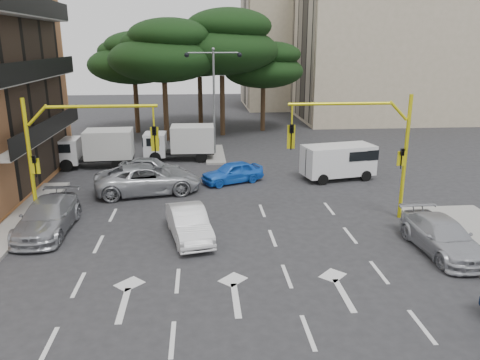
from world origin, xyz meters
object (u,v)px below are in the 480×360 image
object	(u,v)px
car_silver_wagon	(48,217)
signal_mast_left	(70,146)
van_white	(338,162)
car_blue_compact	(232,172)
box_truck_b	(180,143)
car_silver_parked	(442,236)
street_lamp_center	(214,83)
car_white_hatch	(189,223)
car_silver_cross_b	(150,167)
box_truck_a	(95,149)
car_silver_cross_a	(148,179)
signal_mast_right	(370,140)

from	to	relation	value
car_silver_wagon	signal_mast_left	bearing A→B (deg)	20.87
van_white	signal_mast_left	bearing A→B (deg)	-75.70
car_blue_compact	box_truck_b	xyz separation A→B (m)	(-3.39, 6.13, 0.61)
car_silver_parked	box_truck_b	distance (m)	20.15
street_lamp_center	box_truck_b	world-z (taller)	street_lamp_center
van_white	car_white_hatch	bearing A→B (deg)	-58.30
street_lamp_center	car_silver_cross_b	size ratio (longest dim) A/B	2.01
signal_mast_left	car_silver_wagon	size ratio (longest dim) A/B	1.18
street_lamp_center	box_truck_b	size ratio (longest dim) A/B	1.52
signal_mast_left	street_lamp_center	distance (m)	15.65
car_silver_wagon	box_truck_b	bearing A→B (deg)	68.22
car_silver_parked	box_truck_b	size ratio (longest dim) A/B	0.93
car_white_hatch	car_blue_compact	bearing A→B (deg)	61.38
street_lamp_center	box_truck_a	size ratio (longest dim) A/B	1.48
van_white	car_silver_wagon	bearing A→B (deg)	-76.11
signal_mast_left	car_silver_cross_b	size ratio (longest dim) A/B	1.55
car_blue_compact	car_silver_parked	size ratio (longest dim) A/B	0.81
van_white	box_truck_b	size ratio (longest dim) A/B	0.86
car_white_hatch	car_silver_cross_b	bearing A→B (deg)	92.91
car_silver_cross_a	car_silver_parked	world-z (taller)	car_silver_cross_a
signal_mast_left	car_blue_compact	world-z (taller)	signal_mast_left
car_silver_wagon	car_blue_compact	bearing A→B (deg)	39.32
car_silver_wagon	box_truck_a	xyz separation A→B (m)	(-0.24, 11.58, 0.55)
signal_mast_right	box_truck_a	distance (m)	18.90
street_lamp_center	car_silver_wagon	world-z (taller)	street_lamp_center
signal_mast_left	car_silver_cross_b	distance (m)	9.24
car_blue_compact	car_silver_cross_a	size ratio (longest dim) A/B	0.64
street_lamp_center	car_silver_wagon	distance (m)	17.17
car_silver_cross_b	box_truck_b	world-z (taller)	box_truck_b
car_silver_wagon	van_white	world-z (taller)	van_white
street_lamp_center	car_silver_cross_a	xyz separation A→B (m)	(-4.07, -9.00, -4.60)
street_lamp_center	car_silver_parked	bearing A→B (deg)	-64.23
car_silver_cross_a	car_white_hatch	bearing A→B (deg)	-170.36
car_silver_parked	car_silver_cross_a	bearing A→B (deg)	142.37
street_lamp_center	car_blue_compact	distance (m)	8.83
car_silver_cross_a	car_silver_cross_b	world-z (taller)	car_silver_cross_a
car_silver_cross_b	box_truck_a	xyz separation A→B (m)	(-3.95, 2.86, 0.63)
car_white_hatch	box_truck_a	size ratio (longest dim) A/B	0.80
signal_mast_right	car_silver_cross_a	distance (m)	12.36
car_silver_cross_a	box_truck_a	bearing A→B (deg)	23.94
car_blue_compact	car_silver_cross_b	world-z (taller)	car_silver_cross_b
signal_mast_right	car_white_hatch	bearing A→B (deg)	-168.84
signal_mast_right	car_white_hatch	distance (m)	9.19
signal_mast_left	van_white	distance (m)	16.10
signal_mast_right	car_silver_cross_b	xyz separation A→B (m)	(-11.10, 8.28, -3.23)
signal_mast_left	car_silver_parked	size ratio (longest dim) A/B	1.27
street_lamp_center	van_white	xyz separation A→B (m)	(7.48, -7.13, -4.33)
signal_mast_right	box_truck_b	bearing A→B (deg)	126.25
street_lamp_center	car_silver_cross_a	distance (m)	10.90
car_white_hatch	box_truck_b	world-z (taller)	box_truck_b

